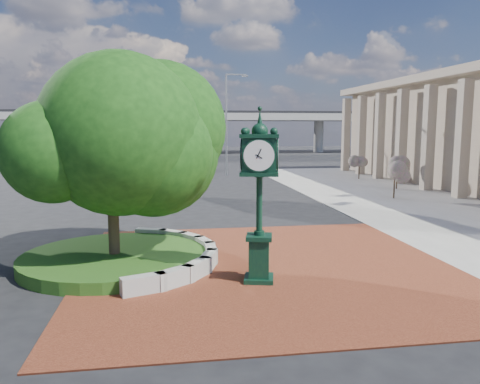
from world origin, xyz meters
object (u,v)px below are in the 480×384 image
Objects in this scene: street_lamp_near at (229,117)px; street_lamp_far at (197,121)px; post_clock at (259,189)px; parked_car at (197,164)px.

street_lamp_near is 1.05× the size of street_lamp_far.
post_clock is 44.56m from street_lamp_far.
post_clock is 1.28× the size of parked_car.
parked_car is at bearing 89.18° from post_clock.
street_lamp_near is at bearing -80.80° from street_lamp_far.
street_lamp_near is at bearing 84.26° from post_clock.
post_clock is 0.53× the size of street_lamp_near.
street_lamp_far is (-2.13, 13.17, -0.28)m from street_lamp_near.
parked_car is at bearing -94.12° from street_lamp_far.
post_clock is 0.56× the size of street_lamp_far.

